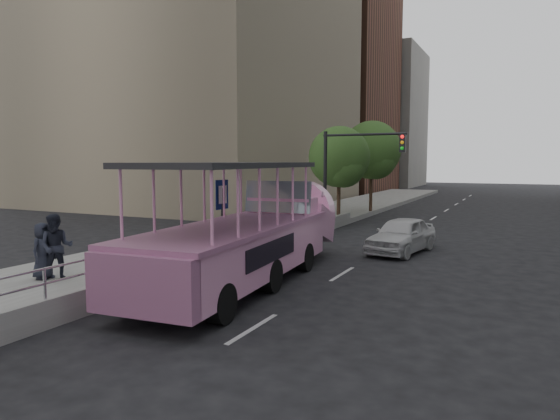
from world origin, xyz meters
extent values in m
plane|color=black|center=(0.00, 0.00, 0.00)|extent=(160.00, 160.00, 0.00)
cube|color=#9C9D97|center=(-5.75, 10.00, 0.15)|extent=(5.50, 80.00, 0.30)
cube|color=#989893|center=(-3.12, 2.00, 0.48)|extent=(0.24, 30.00, 0.36)
cylinder|color=silver|center=(-3.12, -4.00, 1.01)|extent=(0.07, 0.07, 0.70)
cylinder|color=silver|center=(-3.12, -2.00, 1.01)|extent=(0.07, 0.07, 0.70)
cylinder|color=silver|center=(-3.12, 0.00, 1.01)|extent=(0.07, 0.07, 0.70)
cylinder|color=silver|center=(-3.12, 2.00, 1.01)|extent=(0.07, 0.07, 0.70)
cylinder|color=silver|center=(-3.12, 4.00, 1.01)|extent=(0.07, 0.07, 0.70)
cylinder|color=silver|center=(-3.12, 6.00, 1.01)|extent=(0.07, 0.07, 0.70)
cylinder|color=silver|center=(-3.12, 8.00, 1.01)|extent=(0.07, 0.07, 0.70)
cylinder|color=silver|center=(-3.12, 10.00, 1.01)|extent=(0.07, 0.07, 0.70)
cylinder|color=silver|center=(-3.12, 12.00, 1.01)|extent=(0.07, 0.07, 0.70)
cylinder|color=silver|center=(-3.12, 2.00, 1.01)|extent=(0.06, 22.00, 0.06)
cylinder|color=silver|center=(-3.12, 2.00, 1.34)|extent=(0.06, 22.00, 0.06)
cylinder|color=black|center=(-2.12, -2.23, 0.48)|extent=(0.45, 0.98, 0.95)
cylinder|color=black|center=(0.20, -2.04, 0.48)|extent=(0.45, 0.98, 0.95)
cylinder|color=black|center=(-2.37, 0.72, 0.48)|extent=(0.45, 0.98, 0.95)
cylinder|color=black|center=(-0.05, 0.91, 0.48)|extent=(0.45, 0.98, 0.95)
cylinder|color=black|center=(-2.61, 3.67, 0.48)|extent=(0.45, 0.98, 0.95)
cylinder|color=black|center=(-0.29, 3.87, 0.48)|extent=(0.45, 0.98, 0.95)
cube|color=pink|center=(-1.23, 1.03, 1.08)|extent=(3.36, 8.86, 1.32)
cube|color=pink|center=(-1.65, 6.09, 1.35)|extent=(2.77, 2.45, 1.65)
cylinder|color=pink|center=(-1.72, 6.98, 1.67)|extent=(2.54, 0.94, 2.49)
cube|color=#9F5D86|center=(-0.85, -3.45, 1.08)|extent=(2.67, 0.59, 1.32)
cube|color=#9F5D86|center=(-1.23, 1.03, 1.81)|extent=(3.51, 9.19, 0.13)
cube|color=#262729|center=(-1.19, 0.61, 3.59)|extent=(3.37, 7.19, 0.15)
cube|color=#85959D|center=(-1.49, 4.24, 2.45)|extent=(2.44, 0.42, 1.11)
cube|color=pink|center=(-1.53, 4.72, 2.14)|extent=(2.41, 1.25, 0.53)
imported|color=silver|center=(1.86, 8.78, 0.72)|extent=(2.38, 4.46, 1.44)
imported|color=#222532|center=(-5.69, -1.55, 1.25)|extent=(1.18, 1.14, 1.91)
imported|color=#222532|center=(-6.15, -1.64, 1.12)|extent=(0.65, 0.88, 1.64)
cylinder|color=black|center=(-3.00, 3.00, 1.39)|extent=(0.09, 0.09, 2.78)
cube|color=#0C1955|center=(-3.00, 3.00, 2.56)|extent=(0.07, 0.69, 1.00)
cube|color=silver|center=(-2.97, 3.00, 2.56)|extent=(0.04, 0.45, 0.61)
cylinder|color=black|center=(-2.90, 12.50, 2.60)|extent=(0.18, 0.18, 5.20)
cylinder|color=black|center=(-0.90, 12.50, 5.00)|extent=(4.20, 0.12, 0.12)
cube|color=black|center=(1.00, 12.50, 4.55)|extent=(0.28, 0.22, 0.85)
sphere|color=red|center=(1.00, 12.37, 4.85)|extent=(0.16, 0.16, 0.16)
cylinder|color=#362418|center=(-3.40, 16.00, 1.54)|extent=(0.22, 0.22, 3.08)
sphere|color=#305321|center=(-3.40, 16.00, 3.96)|extent=(3.52, 3.52, 3.52)
sphere|color=#305321|center=(-3.00, 15.70, 3.41)|extent=(2.42, 2.42, 2.42)
cylinder|color=#362418|center=(-3.20, 22.00, 1.74)|extent=(0.22, 0.22, 3.47)
sphere|color=#305321|center=(-3.20, 22.00, 4.46)|extent=(3.97, 3.97, 3.97)
sphere|color=#305321|center=(-2.80, 21.70, 3.84)|extent=(2.73, 2.73, 2.73)
cube|color=brown|center=(-18.00, 48.00, 13.00)|extent=(18.00, 16.00, 26.00)
cube|color=gray|center=(-16.00, 64.00, 10.00)|extent=(16.00, 14.00, 20.00)
camera|label=1|loc=(6.28, -11.36, 3.69)|focal=32.00mm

